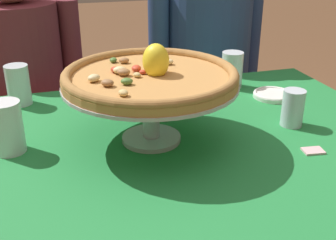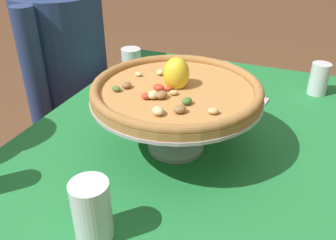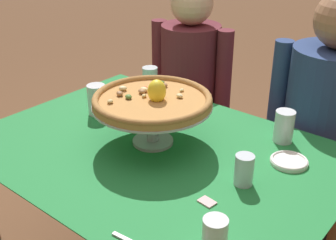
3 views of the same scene
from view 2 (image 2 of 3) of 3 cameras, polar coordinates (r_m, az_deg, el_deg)
dining_table at (r=1.06m, az=3.45°, el=-7.91°), size 1.31×0.95×0.72m
pizza_stand at (r=0.92m, az=1.30°, el=2.04°), size 0.43×0.43×0.16m
pizza at (r=0.90m, az=1.30°, el=4.92°), size 0.43×0.43×0.09m
water_glass_side_left at (r=0.73m, az=-11.83°, el=-14.30°), size 0.08×0.08×0.13m
water_glass_back_right at (r=1.37m, az=-5.76°, el=8.46°), size 0.07×0.07×0.12m
water_glass_side_right at (r=1.29m, az=8.36°, el=6.37°), size 0.06×0.06×0.10m
water_glass_front_right at (r=1.36m, az=22.64°, el=5.71°), size 0.06×0.06×0.11m
side_plate at (r=1.41m, az=0.77°, el=7.27°), size 0.13×0.13×0.02m
sugar_packet at (r=1.26m, az=14.60°, el=2.93°), size 0.05×0.04×0.00m
diner_right at (r=1.64m, az=-15.40°, el=4.81°), size 0.51×0.39×1.23m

